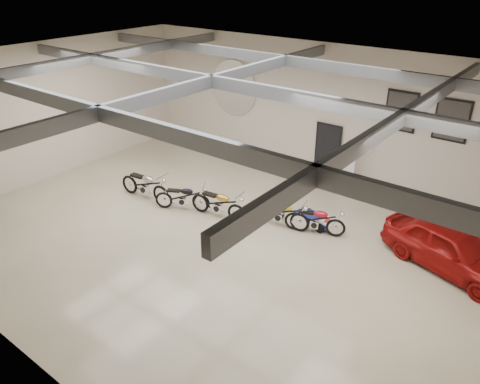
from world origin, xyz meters
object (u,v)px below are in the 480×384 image
Objects in this scene: banner_stand at (348,166)px; motorcycle_silver at (145,184)px; motorcycle_gold at (218,203)px; motorcycle_red at (315,219)px; vintage_car at (452,248)px; motorcycle_yellow at (279,212)px; motorcycle_black at (182,197)px; go_kart at (318,218)px.

motorcycle_silver is (-5.28, -4.96, -0.36)m from banner_stand.
banner_stand is 7.25m from motorcycle_silver.
motorcycle_gold is 3.15m from motorcycle_red.
vintage_car is at bearing 8.15° from motorcycle_silver.
vintage_car reaches higher than motorcycle_yellow.
vintage_car is (4.89, 0.93, 0.14)m from motorcycle_yellow.
vintage_car reaches higher than motorcycle_black.
banner_stand is 0.94× the size of motorcycle_yellow.
motorcycle_black is 4.52m from go_kart.
motorcycle_gold reaches higher than motorcycle_black.
banner_stand is 1.16× the size of go_kart.
banner_stand is 5.05m from motorcycle_gold.
motorcycle_red is at bearing 12.17° from motorcycle_gold.
motorcycle_red is 0.49× the size of vintage_car.
banner_stand is 1.00× the size of motorcycle_black.
vintage_car is (4.38, -2.78, -0.27)m from banner_stand.
motorcycle_silver reaches higher than motorcycle_gold.
motorcycle_gold is (-2.39, -4.43, -0.39)m from banner_stand.
motorcycle_silver is 1.15× the size of motorcycle_red.
motorcycle_red is at bearing -67.57° from go_kart.
motorcycle_gold is (1.28, 0.33, 0.05)m from motorcycle_black.
motorcycle_silver is 0.56× the size of vintage_car.
motorcycle_silver is 1.09× the size of motorcycle_yellow.
motorcycle_gold is 1.10× the size of motorcycle_red.
motorcycle_black is 8.30m from vintage_car.
motorcycle_yellow is 1.06× the size of motorcycle_red.
motorcycle_gold is at bearing -14.62° from motorcycle_black.
motorcycle_black is at bearing -149.60° from go_kart.
motorcycle_black is 1.33m from motorcycle_gold.
banner_stand is at bearing 80.64° from motorcycle_red.
motorcycle_red is 3.85m from vintage_car.
motorcycle_yellow is at bearing 13.94° from motorcycle_gold.
motorcycle_silver is at bearing -176.71° from motorcycle_gold.
banner_stand is at bearing 38.63° from motorcycle_silver.
banner_stand reaches higher than motorcycle_red.
motorcycle_silver reaches higher than motorcycle_black.
banner_stand is at bearing 54.57° from motorcycle_gold.
vintage_car is at bearing -26.61° from banner_stand.
banner_stand reaches higher than motorcycle_black.
go_kart is (5.74, 2.02, -0.26)m from motorcycle_silver.
vintage_car is (8.06, 1.98, 0.17)m from motorcycle_black.
motorcycle_red reaches higher than motorcycle_black.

